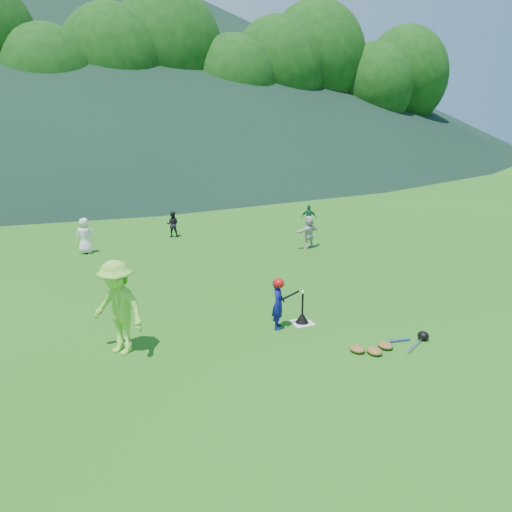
{
  "coord_description": "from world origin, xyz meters",
  "views": [
    {
      "loc": [
        -5.14,
        -8.92,
        4.52
      ],
      "look_at": [
        0.0,
        2.5,
        0.9
      ],
      "focal_mm": 35.0,
      "sensor_mm": 36.0,
      "label": 1
    }
  ],
  "objects_px": {
    "home_plate": "(302,323)",
    "fielder_c": "(309,218)",
    "fielder_a": "(85,236)",
    "batter_child": "(278,304)",
    "fielder_d": "(309,232)",
    "fielder_b": "(173,224)",
    "batting_tee": "(302,318)",
    "equipment_pile": "(386,345)",
    "adult_coach": "(118,308)"
  },
  "relations": [
    {
      "from": "adult_coach",
      "to": "batting_tee",
      "type": "bearing_deg",
      "value": 51.51
    },
    {
      "from": "batter_child",
      "to": "fielder_a",
      "type": "distance_m",
      "value": 8.55
    },
    {
      "from": "fielder_a",
      "to": "equipment_pile",
      "type": "relative_size",
      "value": 0.67
    },
    {
      "from": "batter_child",
      "to": "equipment_pile",
      "type": "xyz_separation_m",
      "value": [
        1.52,
        -1.75,
        -0.49
      ]
    },
    {
      "from": "fielder_b",
      "to": "fielder_d",
      "type": "height_order",
      "value": "fielder_d"
    },
    {
      "from": "home_plate",
      "to": "equipment_pile",
      "type": "height_order",
      "value": "equipment_pile"
    },
    {
      "from": "fielder_a",
      "to": "batting_tee",
      "type": "distance_m",
      "value": 8.8
    },
    {
      "from": "batter_child",
      "to": "fielder_c",
      "type": "height_order",
      "value": "batter_child"
    },
    {
      "from": "home_plate",
      "to": "batting_tee",
      "type": "relative_size",
      "value": 0.66
    },
    {
      "from": "batting_tee",
      "to": "fielder_b",
      "type": "bearing_deg",
      "value": 93.12
    },
    {
      "from": "batter_child",
      "to": "fielder_c",
      "type": "bearing_deg",
      "value": -0.46
    },
    {
      "from": "fielder_a",
      "to": "home_plate",
      "type": "bearing_deg",
      "value": 127.16
    },
    {
      "from": "fielder_b",
      "to": "equipment_pile",
      "type": "distance_m",
      "value": 10.89
    },
    {
      "from": "home_plate",
      "to": "fielder_c",
      "type": "bearing_deg",
      "value": 59.09
    },
    {
      "from": "batter_child",
      "to": "fielder_b",
      "type": "bearing_deg",
      "value": 32.91
    },
    {
      "from": "fielder_d",
      "to": "home_plate",
      "type": "bearing_deg",
      "value": 44.35
    },
    {
      "from": "home_plate",
      "to": "batting_tee",
      "type": "bearing_deg",
      "value": 0.0
    },
    {
      "from": "batter_child",
      "to": "fielder_d",
      "type": "relative_size",
      "value": 0.97
    },
    {
      "from": "fielder_c",
      "to": "batter_child",
      "type": "bearing_deg",
      "value": 88.13
    },
    {
      "from": "home_plate",
      "to": "adult_coach",
      "type": "bearing_deg",
      "value": 176.53
    },
    {
      "from": "home_plate",
      "to": "adult_coach",
      "type": "xyz_separation_m",
      "value": [
        -3.91,
        0.24,
        0.92
      ]
    },
    {
      "from": "home_plate",
      "to": "batter_child",
      "type": "bearing_deg",
      "value": -179.79
    },
    {
      "from": "adult_coach",
      "to": "equipment_pile",
      "type": "distance_m",
      "value": 5.29
    },
    {
      "from": "fielder_a",
      "to": "fielder_b",
      "type": "bearing_deg",
      "value": -149.66
    },
    {
      "from": "fielder_c",
      "to": "fielder_d",
      "type": "distance_m",
      "value": 2.63
    },
    {
      "from": "batter_child",
      "to": "fielder_b",
      "type": "relative_size",
      "value": 1.15
    },
    {
      "from": "fielder_b",
      "to": "equipment_pile",
      "type": "height_order",
      "value": "fielder_b"
    },
    {
      "from": "batter_child",
      "to": "fielder_c",
      "type": "relative_size",
      "value": 1.07
    },
    {
      "from": "batting_tee",
      "to": "fielder_a",
      "type": "bearing_deg",
      "value": 115.19
    },
    {
      "from": "fielder_b",
      "to": "equipment_pile",
      "type": "bearing_deg",
      "value": 119.77
    },
    {
      "from": "equipment_pile",
      "to": "adult_coach",
      "type": "bearing_deg",
      "value": 157.54
    },
    {
      "from": "home_plate",
      "to": "fielder_c",
      "type": "relative_size",
      "value": 0.43
    },
    {
      "from": "fielder_b",
      "to": "fielder_c",
      "type": "height_order",
      "value": "fielder_c"
    },
    {
      "from": "adult_coach",
      "to": "fielder_a",
      "type": "bearing_deg",
      "value": 143.76
    },
    {
      "from": "adult_coach",
      "to": "batter_child",
      "type": "bearing_deg",
      "value": 50.85
    },
    {
      "from": "fielder_a",
      "to": "fielder_c",
      "type": "distance_m",
      "value": 8.4
    },
    {
      "from": "batter_child",
      "to": "adult_coach",
      "type": "bearing_deg",
      "value": 119.45
    },
    {
      "from": "home_plate",
      "to": "fielder_b",
      "type": "relative_size",
      "value": 0.47
    },
    {
      "from": "adult_coach",
      "to": "equipment_pile",
      "type": "height_order",
      "value": "adult_coach"
    },
    {
      "from": "adult_coach",
      "to": "fielder_c",
      "type": "height_order",
      "value": "adult_coach"
    },
    {
      "from": "fielder_a",
      "to": "batter_child",
      "type": "bearing_deg",
      "value": 123.51
    },
    {
      "from": "adult_coach",
      "to": "fielder_b",
      "type": "xyz_separation_m",
      "value": [
        3.41,
        8.8,
        -0.45
      ]
    },
    {
      "from": "batter_child",
      "to": "equipment_pile",
      "type": "height_order",
      "value": "batter_child"
    },
    {
      "from": "adult_coach",
      "to": "fielder_b",
      "type": "relative_size",
      "value": 1.94
    },
    {
      "from": "equipment_pile",
      "to": "fielder_a",
      "type": "bearing_deg",
      "value": 115.62
    },
    {
      "from": "fielder_a",
      "to": "fielder_b",
      "type": "distance_m",
      "value": 3.42
    },
    {
      "from": "fielder_d",
      "to": "equipment_pile",
      "type": "height_order",
      "value": "fielder_d"
    },
    {
      "from": "fielder_c",
      "to": "fielder_d",
      "type": "relative_size",
      "value": 0.92
    },
    {
      "from": "batter_child",
      "to": "fielder_d",
      "type": "height_order",
      "value": "fielder_d"
    },
    {
      "from": "batting_tee",
      "to": "fielder_d",
      "type": "bearing_deg",
      "value": 58.75
    }
  ]
}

